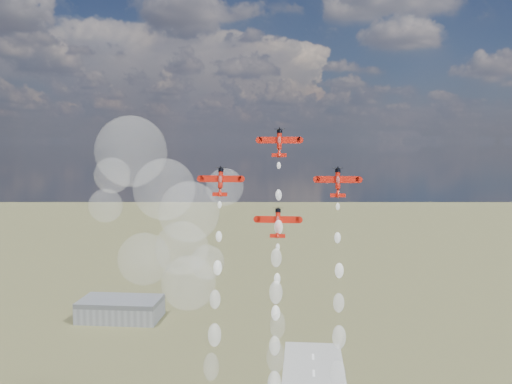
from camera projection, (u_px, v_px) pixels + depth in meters
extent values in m
cube|color=gray|center=(121.00, 311.00, 340.82)|extent=(50.00, 28.00, 10.00)
cube|color=#595B60|center=(120.00, 301.00, 340.22)|extent=(50.00, 28.00, 3.00)
cylinder|color=red|center=(279.00, 141.00, 145.40)|extent=(1.27, 2.67, 4.87)
cylinder|color=black|center=(280.00, 132.00, 145.95)|extent=(1.45, 1.66, 1.31)
cube|color=red|center=(279.00, 140.00, 145.77)|extent=(11.06, 0.75, 1.79)
cube|color=white|center=(268.00, 140.00, 146.14)|extent=(4.35, 0.18, 0.48)
cube|color=white|center=(291.00, 140.00, 145.61)|extent=(4.35, 0.18, 0.48)
cube|color=red|center=(279.00, 155.00, 144.37)|extent=(3.99, 0.41, 0.98)
cube|color=red|center=(279.00, 155.00, 143.67)|extent=(0.13, 1.83, 1.60)
ellipsoid|color=silver|center=(279.00, 140.00, 144.89)|extent=(1.00, 1.54, 2.41)
cone|color=red|center=(279.00, 153.00, 144.62)|extent=(1.27, 1.94, 2.63)
cylinder|color=red|center=(221.00, 180.00, 144.40)|extent=(1.27, 2.67, 4.87)
cylinder|color=black|center=(221.00, 170.00, 144.95)|extent=(1.45, 1.66, 1.31)
cube|color=red|center=(221.00, 179.00, 144.77)|extent=(11.06, 0.75, 1.79)
cube|color=white|center=(210.00, 179.00, 145.14)|extent=(4.35, 0.18, 0.48)
cube|color=white|center=(232.00, 179.00, 144.61)|extent=(4.35, 0.18, 0.48)
cube|color=red|center=(220.00, 194.00, 143.37)|extent=(3.99, 0.41, 0.98)
cube|color=red|center=(219.00, 194.00, 142.67)|extent=(0.13, 1.83, 1.60)
ellipsoid|color=silver|center=(220.00, 179.00, 143.89)|extent=(1.00, 1.54, 2.41)
cone|color=red|center=(220.00, 192.00, 143.62)|extent=(1.27, 1.94, 2.63)
cylinder|color=red|center=(338.00, 180.00, 141.65)|extent=(1.27, 2.67, 4.87)
cylinder|color=black|center=(338.00, 171.00, 142.20)|extent=(1.45, 1.66, 1.31)
cube|color=red|center=(338.00, 180.00, 142.02)|extent=(11.06, 0.75, 1.79)
cube|color=white|center=(326.00, 180.00, 142.39)|extent=(4.35, 0.18, 0.48)
cube|color=white|center=(349.00, 180.00, 141.86)|extent=(4.35, 0.18, 0.48)
cube|color=red|center=(338.00, 195.00, 140.62)|extent=(3.99, 0.41, 0.98)
cube|color=red|center=(338.00, 195.00, 139.92)|extent=(0.13, 1.83, 1.60)
ellipsoid|color=silver|center=(338.00, 180.00, 141.14)|extent=(1.00, 1.54, 2.41)
cone|color=red|center=(338.00, 193.00, 140.87)|extent=(1.27, 1.94, 2.63)
cylinder|color=red|center=(278.00, 220.00, 140.65)|extent=(1.27, 2.67, 4.87)
cylinder|color=black|center=(278.00, 211.00, 141.20)|extent=(1.45, 1.66, 1.31)
cube|color=red|center=(278.00, 220.00, 141.02)|extent=(11.06, 0.75, 1.79)
cube|color=white|center=(267.00, 220.00, 141.39)|extent=(4.35, 0.18, 0.48)
cube|color=white|center=(289.00, 220.00, 140.86)|extent=(4.35, 0.18, 0.48)
cube|color=red|center=(278.00, 236.00, 139.62)|extent=(3.99, 0.41, 0.98)
cube|color=red|center=(277.00, 236.00, 138.92)|extent=(0.13, 1.83, 1.60)
ellipsoid|color=silver|center=(278.00, 220.00, 140.14)|extent=(1.00, 1.54, 2.41)
cone|color=red|center=(278.00, 233.00, 139.87)|extent=(1.27, 1.94, 2.63)
sphere|color=white|center=(279.00, 165.00, 143.77)|extent=(1.07, 1.07, 1.07)
sphere|color=white|center=(279.00, 195.00, 142.26)|extent=(1.65, 1.65, 1.65)
sphere|color=white|center=(279.00, 227.00, 140.27)|extent=(2.22, 2.22, 2.22)
sphere|color=white|center=(276.00, 258.00, 138.70)|extent=(2.80, 2.80, 2.80)
sphere|color=white|center=(276.00, 292.00, 136.77)|extent=(3.37, 3.37, 3.37)
sphere|color=white|center=(278.00, 325.00, 135.31)|extent=(3.95, 3.95, 3.95)
sphere|color=white|center=(276.00, 357.00, 133.07)|extent=(4.52, 4.52, 4.52)
sphere|color=white|center=(220.00, 205.00, 142.77)|extent=(1.07, 1.07, 1.07)
sphere|color=white|center=(219.00, 236.00, 141.08)|extent=(1.65, 1.65, 1.65)
sphere|color=white|center=(218.00, 268.00, 139.53)|extent=(2.22, 2.22, 2.22)
sphere|color=white|center=(215.00, 299.00, 137.16)|extent=(2.80, 2.80, 2.80)
sphere|color=white|center=(215.00, 335.00, 135.44)|extent=(3.37, 3.37, 3.37)
sphere|color=white|center=(211.00, 367.00, 133.67)|extent=(3.95, 3.95, 3.95)
sphere|color=white|center=(338.00, 207.00, 140.19)|extent=(1.07, 1.07, 1.07)
sphere|color=white|center=(338.00, 238.00, 138.36)|extent=(1.65, 1.65, 1.65)
sphere|color=white|center=(339.00, 271.00, 136.34)|extent=(2.22, 2.22, 2.22)
sphere|color=white|center=(339.00, 303.00, 135.01)|extent=(2.80, 2.80, 2.80)
sphere|color=white|center=(339.00, 337.00, 132.70)|extent=(3.37, 3.37, 3.37)
sphere|color=white|center=(338.00, 374.00, 130.95)|extent=(3.95, 3.95, 3.95)
sphere|color=white|center=(278.00, 247.00, 139.00)|extent=(1.07, 1.07, 1.07)
sphere|color=white|center=(277.00, 279.00, 137.33)|extent=(1.65, 1.65, 1.65)
sphere|color=white|center=(276.00, 313.00, 135.47)|extent=(2.22, 2.22, 2.22)
sphere|color=white|center=(275.00, 346.00, 134.03)|extent=(2.80, 2.80, 2.80)
sphere|color=white|center=(274.00, 383.00, 131.96)|extent=(3.37, 3.37, 3.37)
sphere|color=white|center=(164.00, 189.00, 182.17)|extent=(20.93, 20.93, 20.93)
sphere|color=white|center=(189.00, 283.00, 167.10)|extent=(16.86, 16.86, 16.86)
sphere|color=white|center=(144.00, 259.00, 181.80)|extent=(17.66, 17.66, 17.66)
sphere|color=white|center=(131.00, 151.00, 160.85)|extent=(21.23, 21.23, 21.23)
sphere|color=white|center=(189.00, 212.00, 177.08)|extent=(20.04, 20.04, 20.04)
sphere|color=white|center=(207.00, 262.00, 172.18)|extent=(11.06, 11.06, 11.06)
sphere|color=white|center=(112.00, 175.00, 172.48)|extent=(11.42, 11.42, 11.42)
sphere|color=white|center=(106.00, 206.00, 180.03)|extent=(11.22, 11.22, 11.22)
sphere|color=white|center=(182.00, 248.00, 177.73)|extent=(17.76, 17.76, 17.76)
sphere|color=white|center=(225.00, 187.00, 176.54)|extent=(12.26, 12.26, 12.26)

